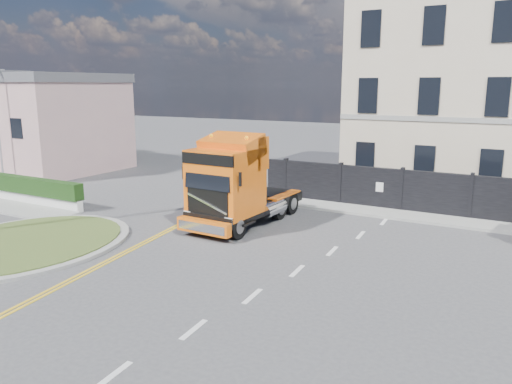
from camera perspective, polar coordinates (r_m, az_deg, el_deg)
The scene contains 10 objects.
ground at distance 17.89m, azimuth -3.44°, elevation -6.94°, with size 120.00×120.00×0.00m, color #424244.
traffic_island at distance 20.49m, azimuth -25.07°, elevation -5.37°, with size 6.80×6.80×0.17m.
hedge_wall at distance 27.63m, azimuth -25.03°, elevation 0.35°, with size 8.00×0.55×1.35m.
pavement_side at distance 27.16m, azimuth -26.77°, elevation -1.50°, with size 8.50×1.80×0.10m, color gray.
seaside_bldg_pink at distance 37.37m, azimuth -22.43°, elevation 6.87°, with size 8.00×8.00×6.00m, color #B89093.
seaside_bldg_cream at distance 45.02m, azimuth -26.81°, elevation 6.59°, with size 9.00×8.00×5.00m, color beige.
hoarding_fence at distance 23.86m, azimuth 22.25°, elevation -0.48°, with size 18.80×0.25×2.00m.
georgian_building at distance 30.88m, azimuth 23.74°, elevation 11.01°, with size 12.30×10.30×12.80m.
pavement_far at distance 23.27m, azimuth 20.44°, elevation -3.03°, with size 20.00×1.60×0.12m, color gray.
truck at distance 20.65m, azimuth -2.52°, elevation 0.56°, with size 2.60×6.42×3.80m.
Camera 1 is at (9.14, -14.22, 5.84)m, focal length 35.00 mm.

